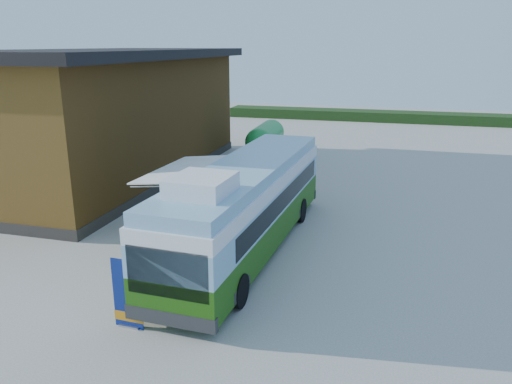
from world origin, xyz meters
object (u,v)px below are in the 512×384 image
(picnic_table, at_px, (245,203))
(slurry_tanker, at_px, (265,138))
(person_b, at_px, (276,166))
(bus, at_px, (247,204))
(banner, at_px, (128,300))
(person_a, at_px, (149,223))

(picnic_table, distance_m, slurry_tanker, 13.32)
(picnic_table, bearing_deg, person_b, 86.09)
(bus, relative_size, person_b, 7.90)
(bus, bearing_deg, banner, -101.82)
(bus, relative_size, banner, 6.27)
(bus, distance_m, person_a, 4.19)
(person_b, xyz_separation_m, slurry_tanker, (-2.25, 6.28, 0.51))
(person_a, height_order, person_b, person_b)
(bus, distance_m, person_b, 10.75)
(slurry_tanker, bearing_deg, banner, -86.73)
(person_b, bearing_deg, bus, 36.01)
(person_b, bearing_deg, person_a, 14.89)
(bus, xyz_separation_m, person_a, (-4.04, -0.26, -1.08))
(person_a, xyz_separation_m, slurry_tanker, (0.45, 17.15, 0.52))
(bus, distance_m, banner, 6.57)
(picnic_table, relative_size, person_b, 0.98)
(slurry_tanker, bearing_deg, bus, -79.54)
(banner, bearing_deg, person_a, 114.56)
(bus, bearing_deg, person_b, 100.04)
(person_b, height_order, slurry_tanker, slurry_tanker)
(banner, distance_m, slurry_tanker, 23.25)
(banner, relative_size, person_a, 1.26)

